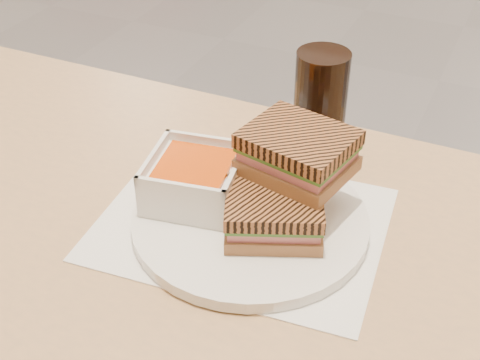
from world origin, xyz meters
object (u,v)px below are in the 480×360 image
at_px(soup_bowl, 195,181).
at_px(cola_glass, 320,105).
at_px(main_table, 135,296).
at_px(plate, 250,221).
at_px(panini_lower, 274,214).

relative_size(soup_bowl, cola_glass, 0.83).
height_order(main_table, plate, plate).
relative_size(main_table, soup_bowl, 9.42).
xyz_separation_m(plate, panini_lower, (0.03, -0.01, 0.03)).
distance_m(plate, soup_bowl, 0.08).
distance_m(main_table, cola_glass, 0.36).
xyz_separation_m(main_table, cola_glass, (0.15, 0.26, 0.19)).
distance_m(panini_lower, cola_glass, 0.20).
height_order(plate, panini_lower, panini_lower).
height_order(main_table, panini_lower, panini_lower).
bearing_deg(main_table, soup_bowl, 52.69).
distance_m(main_table, soup_bowl, 0.18).
height_order(soup_bowl, cola_glass, cola_glass).
distance_m(soup_bowl, panini_lower, 0.11).
bearing_deg(main_table, panini_lower, 18.71).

